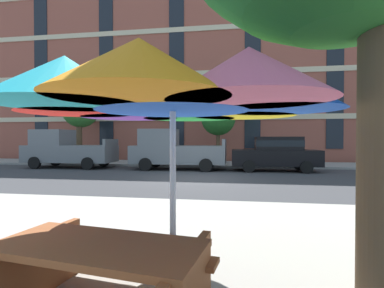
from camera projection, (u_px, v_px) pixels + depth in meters
name	position (u px, v px, depth m)	size (l,w,h in m)	color
ground_plane	(197.00, 179.00, 11.87)	(120.00, 120.00, 0.00)	#38383A
sidewalk_far	(211.00, 164.00, 18.58)	(56.00, 3.60, 0.12)	gray
apartment_building	(219.00, 70.00, 26.54)	(43.50, 12.08, 16.00)	#934C3D
pickup_gray	(67.00, 150.00, 16.74)	(5.10, 2.12, 2.20)	slate
pickup_gray_midblock	(174.00, 151.00, 15.77)	(5.10, 2.12, 2.20)	slate
sedan_black	(276.00, 153.00, 14.95)	(4.40, 1.98, 1.78)	black
street_tree_left	(79.00, 108.00, 19.98)	(2.73, 2.49, 5.06)	brown
street_tree_middle	(217.00, 113.00, 18.05)	(2.27, 2.43, 4.71)	brown
patio_umbrella	(173.00, 92.00, 2.78)	(3.13, 3.13, 2.38)	silver
picnic_table	(98.00, 276.00, 2.47)	(2.00, 1.77, 0.77)	brown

